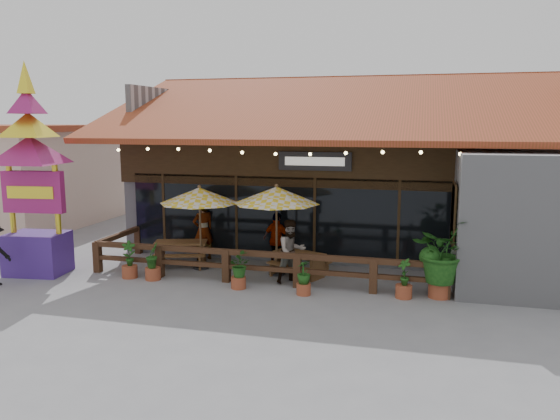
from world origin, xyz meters
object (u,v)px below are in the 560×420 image
(umbrella_left, at_px, (200,196))
(thai_sign_tower, at_px, (31,156))
(picnic_table_right, at_px, (299,260))
(tropical_plant, at_px, (441,253))
(picnic_table_left, at_px, (181,249))
(umbrella_right, at_px, (277,196))

(umbrella_left, relative_size, thai_sign_tower, 0.44)
(umbrella_left, height_order, picnic_table_right, umbrella_left)
(picnic_table_right, relative_size, thai_sign_tower, 0.28)
(picnic_table_right, distance_m, tropical_plant, 4.01)
(picnic_table_left, bearing_deg, picnic_table_right, -3.49)
(picnic_table_right, distance_m, thai_sign_tower, 8.13)
(thai_sign_tower, bearing_deg, picnic_table_right, 12.50)
(umbrella_left, distance_m, tropical_plant, 7.01)
(picnic_table_left, relative_size, tropical_plant, 0.94)
(umbrella_left, height_order, thai_sign_tower, thai_sign_tower)
(picnic_table_right, height_order, tropical_plant, tropical_plant)
(umbrella_left, bearing_deg, umbrella_right, -1.25)
(picnic_table_left, xyz_separation_m, tropical_plant, (7.59, -1.24, 0.64))
(umbrella_left, distance_m, picnic_table_left, 1.86)
(umbrella_left, height_order, umbrella_right, umbrella_right)
(picnic_table_left, bearing_deg, umbrella_right, -4.53)
(umbrella_right, height_order, thai_sign_tower, thai_sign_tower)
(umbrella_left, xyz_separation_m, picnic_table_left, (-0.73, 0.19, -1.70))
(tropical_plant, bearing_deg, umbrella_left, 171.31)
(thai_sign_tower, bearing_deg, umbrella_left, 21.00)
(umbrella_left, bearing_deg, tropical_plant, -8.69)
(picnic_table_left, height_order, thai_sign_tower, thai_sign_tower)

